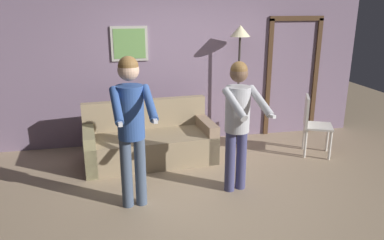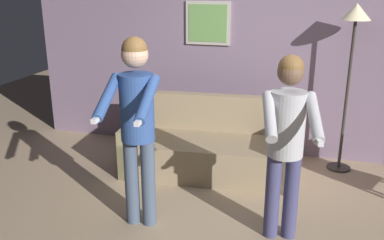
% 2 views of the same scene
% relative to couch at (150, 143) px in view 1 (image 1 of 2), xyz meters
% --- Properties ---
extents(ground_plane, '(12.00, 12.00, 0.00)m').
position_rel_couch_xyz_m(ground_plane, '(0.59, -1.09, -0.28)').
color(ground_plane, tan).
extents(back_wall_assembly, '(6.40, 0.10, 2.60)m').
position_rel_couch_xyz_m(back_wall_assembly, '(0.61, 0.82, 1.02)').
color(back_wall_assembly, slate).
rests_on(back_wall_assembly, ground_plane).
extents(couch, '(1.96, 1.00, 0.87)m').
position_rel_couch_xyz_m(couch, '(0.00, 0.00, 0.00)').
color(couch, '#978263').
rests_on(couch, ground_plane).
extents(torchiere_lamp, '(0.32, 0.32, 1.96)m').
position_rel_couch_xyz_m(torchiere_lamp, '(1.54, 0.51, 1.34)').
color(torchiere_lamp, '#332D28').
rests_on(torchiere_lamp, ground_plane).
extents(person_standing_left, '(0.48, 0.71, 1.75)m').
position_rel_couch_xyz_m(person_standing_left, '(-0.31, -1.31, 0.79)').
color(person_standing_left, '#435167').
rests_on(person_standing_left, ground_plane).
extents(person_standing_right, '(0.52, 0.64, 1.64)m').
position_rel_couch_xyz_m(person_standing_right, '(0.97, -1.17, 0.70)').
color(person_standing_right, '#40406A').
rests_on(person_standing_right, ground_plane).
extents(dining_chair_distant, '(0.56, 0.56, 0.93)m').
position_rel_couch_xyz_m(dining_chair_distant, '(2.50, -0.27, 0.25)').
color(dining_chair_distant, silver).
rests_on(dining_chair_distant, ground_plane).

